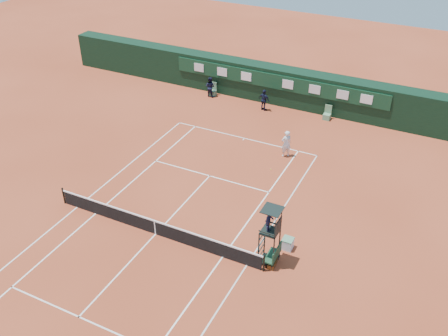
{
  "coord_description": "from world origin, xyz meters",
  "views": [
    {
      "loc": [
        12.67,
        -17.18,
        17.99
      ],
      "look_at": [
        1.23,
        6.0,
        1.2
      ],
      "focal_mm": 40.0,
      "sensor_mm": 36.0,
      "label": 1
    }
  ],
  "objects_px": {
    "tennis_net": "(155,227)",
    "cooler": "(288,244)",
    "player": "(286,144)",
    "player_bench": "(274,254)",
    "umpire_chair": "(270,225)"
  },
  "relations": [
    {
      "from": "umpire_chair",
      "to": "cooler",
      "type": "distance_m",
      "value": 2.62
    },
    {
      "from": "umpire_chair",
      "to": "tennis_net",
      "type": "bearing_deg",
      "value": -173.63
    },
    {
      "from": "tennis_net",
      "to": "cooler",
      "type": "relative_size",
      "value": 20.0
    },
    {
      "from": "umpire_chair",
      "to": "player",
      "type": "xyz_separation_m",
      "value": [
        -2.83,
        10.19,
        -1.48
      ]
    },
    {
      "from": "umpire_chair",
      "to": "player",
      "type": "bearing_deg",
      "value": 105.53
    },
    {
      "from": "tennis_net",
      "to": "cooler",
      "type": "xyz_separation_m",
      "value": [
        6.89,
        2.13,
        -0.18
      ]
    },
    {
      "from": "player",
      "to": "cooler",
      "type": "bearing_deg",
      "value": 66.76
    },
    {
      "from": "tennis_net",
      "to": "player_bench",
      "type": "relative_size",
      "value": 10.75
    },
    {
      "from": "tennis_net",
      "to": "player",
      "type": "distance_m",
      "value": 11.46
    },
    {
      "from": "umpire_chair",
      "to": "cooler",
      "type": "xyz_separation_m",
      "value": [
        0.54,
        1.42,
        -2.13
      ]
    },
    {
      "from": "tennis_net",
      "to": "player",
      "type": "bearing_deg",
      "value": 72.08
    },
    {
      "from": "player",
      "to": "tennis_net",
      "type": "bearing_deg",
      "value": 27.84
    },
    {
      "from": "player_bench",
      "to": "umpire_chair",
      "type": "bearing_deg",
      "value": -171.67
    },
    {
      "from": "tennis_net",
      "to": "player",
      "type": "relative_size",
      "value": 6.61
    },
    {
      "from": "tennis_net",
      "to": "cooler",
      "type": "bearing_deg",
      "value": 17.15
    }
  ]
}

